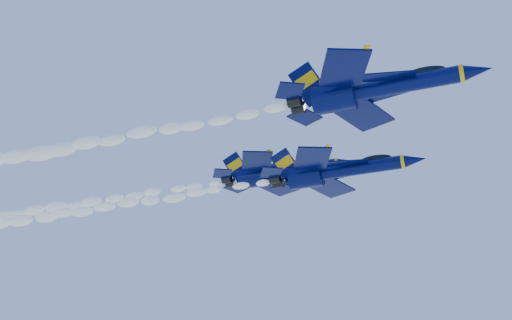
% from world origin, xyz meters
% --- Properties ---
extents(jet_lead, '(17.59, 14.43, 6.54)m').
position_xyz_m(jet_lead, '(16.58, -14.75, 151.64)').
color(jet_lead, '#02073B').
extents(smoke_trail_jet_lead, '(58.68, 2.24, 2.02)m').
position_xyz_m(smoke_trail_jet_lead, '(-20.28, -14.75, 151.17)').
color(smoke_trail_jet_lead, white).
extents(jet_second, '(16.78, 13.76, 6.23)m').
position_xyz_m(jet_second, '(10.07, -1.53, 150.59)').
color(jet_second, '#02073B').
extents(smoke_trail_jet_second, '(58.68, 2.14, 1.92)m').
position_xyz_m(smoke_trail_jet_second, '(-26.44, -1.53, 150.13)').
color(smoke_trail_jet_second, white).
extents(jet_third, '(16.40, 13.46, 6.10)m').
position_xyz_m(jet_third, '(2.42, 2.71, 153.52)').
color(jet_third, '#02073B').
extents(smoke_trail_jet_third, '(58.68, 2.09, 1.88)m').
position_xyz_m(smoke_trail_jet_third, '(-33.93, 2.71, 153.06)').
color(smoke_trail_jet_third, white).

